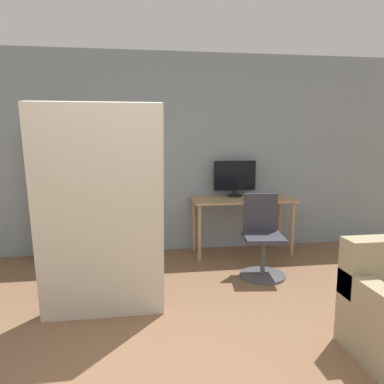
% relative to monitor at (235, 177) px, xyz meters
% --- Properties ---
extents(wall_back, '(8.00, 0.06, 2.70)m').
position_rel_monitor_xyz_m(wall_back, '(-1.18, 0.15, 0.32)').
color(wall_back, gray).
rests_on(wall_back, ground).
extents(desk, '(1.38, 0.58, 0.76)m').
position_rel_monitor_xyz_m(desk, '(0.07, -0.17, -0.37)').
color(desk, tan).
rests_on(desk, ground).
extents(monitor, '(0.59, 0.20, 0.50)m').
position_rel_monitor_xyz_m(monitor, '(0.00, 0.00, 0.00)').
color(monitor, black).
rests_on(monitor, desk).
extents(office_chair, '(0.52, 0.52, 0.94)m').
position_rel_monitor_xyz_m(office_chair, '(0.07, -1.00, -0.65)').
color(office_chair, '#4C4C51').
rests_on(office_chair, ground).
extents(bookshelf, '(0.74, 0.33, 1.72)m').
position_rel_monitor_xyz_m(bookshelf, '(-2.34, -0.02, -0.20)').
color(bookshelf, brown).
rests_on(bookshelf, ground).
extents(mattress_near, '(1.08, 0.40, 1.89)m').
position_rel_monitor_xyz_m(mattress_near, '(-1.66, -1.79, -0.08)').
color(mattress_near, beige).
rests_on(mattress_near, ground).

